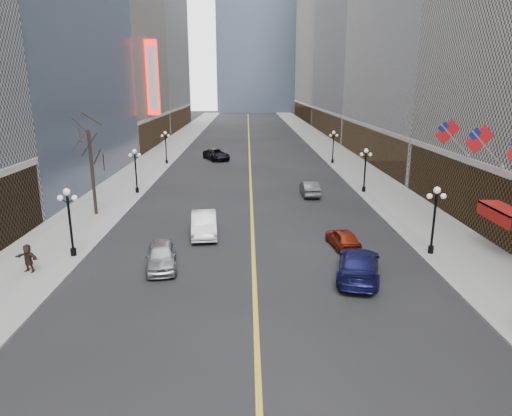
{
  "coord_description": "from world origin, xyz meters",
  "views": [
    {
      "loc": [
        -0.38,
        1.75,
        11.01
      ],
      "look_at": [
        -0.03,
        19.66,
        6.14
      ],
      "focal_mm": 32.0,
      "sensor_mm": 36.0,
      "label": 1
    }
  ],
  "objects_px": {
    "streetlamp_west_2": "(136,166)",
    "car_nb_near": "(161,256)",
    "car_nb_mid": "(204,224)",
    "car_sb_near": "(359,264)",
    "streetlamp_east_2": "(365,166)",
    "streetlamp_west_1": "(69,215)",
    "streetlamp_east_1": "(435,213)",
    "car_sb_mid": "(343,238)",
    "car_nb_far": "(216,154)",
    "streetlamp_east_3": "(333,144)",
    "car_sb_far": "(310,188)",
    "streetlamp_west_3": "(166,144)"
  },
  "relations": [
    {
      "from": "streetlamp_west_2",
      "to": "car_nb_near",
      "type": "xyz_separation_m",
      "value": [
        6.07,
        -19.77,
        -2.13
      ]
    },
    {
      "from": "car_nb_near",
      "to": "car_nb_mid",
      "type": "bearing_deg",
      "value": 62.33
    },
    {
      "from": "car_sb_near",
      "to": "streetlamp_east_2",
      "type": "bearing_deg",
      "value": -90.15
    },
    {
      "from": "streetlamp_west_1",
      "to": "streetlamp_east_1",
      "type": "bearing_deg",
      "value": 0.0
    },
    {
      "from": "streetlamp_east_1",
      "to": "car_sb_near",
      "type": "xyz_separation_m",
      "value": [
        -5.69,
        -3.53,
        -2.06
      ]
    },
    {
      "from": "streetlamp_east_1",
      "to": "car_sb_mid",
      "type": "height_order",
      "value": "streetlamp_east_1"
    },
    {
      "from": "car_sb_mid",
      "to": "car_nb_far",
      "type": "bearing_deg",
      "value": -81.49
    },
    {
      "from": "streetlamp_east_3",
      "to": "streetlamp_west_2",
      "type": "height_order",
      "value": "same"
    },
    {
      "from": "car_nb_mid",
      "to": "car_sb_mid",
      "type": "bearing_deg",
      "value": -22.0
    },
    {
      "from": "car_nb_far",
      "to": "car_sb_far",
      "type": "bearing_deg",
      "value": -87.82
    },
    {
      "from": "streetlamp_west_3",
      "to": "car_sb_near",
      "type": "height_order",
      "value": "streetlamp_west_3"
    },
    {
      "from": "streetlamp_east_3",
      "to": "car_sb_near",
      "type": "relative_size",
      "value": 0.78
    },
    {
      "from": "streetlamp_west_1",
      "to": "car_nb_mid",
      "type": "distance_m",
      "value": 9.54
    },
    {
      "from": "streetlamp_west_3",
      "to": "car_nb_mid",
      "type": "xyz_separation_m",
      "value": [
        8.14,
        -31.46,
        -2.04
      ]
    },
    {
      "from": "streetlamp_west_1",
      "to": "car_nb_near",
      "type": "distance_m",
      "value": 6.67
    },
    {
      "from": "car_nb_mid",
      "to": "car_sb_near",
      "type": "bearing_deg",
      "value": -45.22
    },
    {
      "from": "streetlamp_east_2",
      "to": "streetlamp_east_3",
      "type": "bearing_deg",
      "value": 90.0
    },
    {
      "from": "streetlamp_east_1",
      "to": "streetlamp_west_1",
      "type": "height_order",
      "value": "same"
    },
    {
      "from": "car_nb_far",
      "to": "car_sb_far",
      "type": "relative_size",
      "value": 1.28
    },
    {
      "from": "car_nb_near",
      "to": "car_nb_mid",
      "type": "distance_m",
      "value": 6.65
    },
    {
      "from": "streetlamp_east_2",
      "to": "streetlamp_west_2",
      "type": "height_order",
      "value": "same"
    },
    {
      "from": "streetlamp_east_1",
      "to": "car_sb_near",
      "type": "distance_m",
      "value": 7.01
    },
    {
      "from": "streetlamp_west_2",
      "to": "car_sb_far",
      "type": "distance_m",
      "value": 17.94
    },
    {
      "from": "car_nb_mid",
      "to": "car_sb_near",
      "type": "distance_m",
      "value": 12.68
    },
    {
      "from": "streetlamp_east_1",
      "to": "car_nb_far",
      "type": "relative_size",
      "value": 0.77
    },
    {
      "from": "car_sb_far",
      "to": "streetlamp_east_2",
      "type": "bearing_deg",
      "value": -171.21
    },
    {
      "from": "car_nb_far",
      "to": "car_sb_near",
      "type": "height_order",
      "value": "car_sb_near"
    },
    {
      "from": "car_nb_near",
      "to": "car_nb_mid",
      "type": "xyz_separation_m",
      "value": [
        2.07,
        6.32,
        0.09
      ]
    },
    {
      "from": "car_nb_mid",
      "to": "car_nb_far",
      "type": "bearing_deg",
      "value": 86.53
    },
    {
      "from": "streetlamp_west_3",
      "to": "car_nb_near",
      "type": "height_order",
      "value": "streetlamp_west_3"
    },
    {
      "from": "car_sb_far",
      "to": "streetlamp_east_3",
      "type": "bearing_deg",
      "value": -108.01
    },
    {
      "from": "streetlamp_east_3",
      "to": "car_sb_near",
      "type": "distance_m",
      "value": 40.0
    },
    {
      "from": "car_sb_near",
      "to": "car_sb_mid",
      "type": "distance_m",
      "value": 5.17
    },
    {
      "from": "streetlamp_west_3",
      "to": "streetlamp_west_1",
      "type": "bearing_deg",
      "value": -90.0
    },
    {
      "from": "streetlamp_east_3",
      "to": "car_sb_far",
      "type": "distance_m",
      "value": 19.99
    },
    {
      "from": "car_sb_mid",
      "to": "car_sb_near",
      "type": "bearing_deg",
      "value": 80.6
    },
    {
      "from": "streetlamp_east_3",
      "to": "car_nb_near",
      "type": "xyz_separation_m",
      "value": [
        -17.53,
        -37.77,
        -2.13
      ]
    },
    {
      "from": "streetlamp_east_2",
      "to": "car_sb_near",
      "type": "xyz_separation_m",
      "value": [
        -5.69,
        -21.53,
        -2.06
      ]
    },
    {
      "from": "streetlamp_west_1",
      "to": "car_sb_mid",
      "type": "bearing_deg",
      "value": 5.17
    },
    {
      "from": "streetlamp_east_1",
      "to": "streetlamp_west_3",
      "type": "relative_size",
      "value": 1.0
    },
    {
      "from": "car_nb_mid",
      "to": "car_nb_far",
      "type": "relative_size",
      "value": 0.9
    },
    {
      "from": "streetlamp_east_3",
      "to": "car_sb_near",
      "type": "height_order",
      "value": "streetlamp_east_3"
    },
    {
      "from": "car_nb_near",
      "to": "car_nb_far",
      "type": "xyz_separation_m",
      "value": [
        0.73,
        41.71,
        0.04
      ]
    },
    {
      "from": "streetlamp_west_2",
      "to": "streetlamp_west_3",
      "type": "relative_size",
      "value": 1.0
    },
    {
      "from": "streetlamp_east_3",
      "to": "streetlamp_west_3",
      "type": "relative_size",
      "value": 1.0
    },
    {
      "from": "car_sb_far",
      "to": "streetlamp_west_3",
      "type": "bearing_deg",
      "value": -47.88
    },
    {
      "from": "car_nb_far",
      "to": "car_sb_far",
      "type": "xyz_separation_m",
      "value": [
        10.98,
        -22.94,
        -0.06
      ]
    },
    {
      "from": "streetlamp_east_3",
      "to": "car_nb_near",
      "type": "distance_m",
      "value": 41.69
    },
    {
      "from": "car_nb_mid",
      "to": "streetlamp_east_1",
      "type": "bearing_deg",
      "value": -22.01
    },
    {
      "from": "streetlamp_east_3",
      "to": "car_sb_far",
      "type": "bearing_deg",
      "value": -107.02
    }
  ]
}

